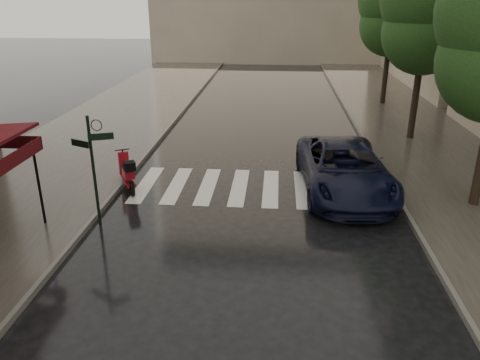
# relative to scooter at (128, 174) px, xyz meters

# --- Properties ---
(ground) EXTENTS (120.00, 120.00, 0.00)m
(ground) POSITION_rel_scooter_xyz_m (1.16, -5.54, -0.55)
(ground) COLOR black
(ground) RESTS_ON ground
(sidewalk_near) EXTENTS (6.00, 60.00, 0.12)m
(sidewalk_near) POSITION_rel_scooter_xyz_m (-3.34, 6.46, -0.49)
(sidewalk_near) COLOR #38332D
(sidewalk_near) RESTS_ON ground
(sidewalk_far) EXTENTS (5.50, 60.00, 0.12)m
(sidewalk_far) POSITION_rel_scooter_xyz_m (11.41, 6.46, -0.49)
(sidewalk_far) COLOR #38332D
(sidewalk_far) RESTS_ON ground
(curb_near) EXTENTS (0.12, 60.00, 0.16)m
(curb_near) POSITION_rel_scooter_xyz_m (-0.29, 6.46, -0.47)
(curb_near) COLOR #595651
(curb_near) RESTS_ON ground
(curb_far) EXTENTS (0.12, 60.00, 0.16)m
(curb_far) POSITION_rel_scooter_xyz_m (8.61, 6.46, -0.47)
(curb_far) COLOR #595651
(curb_far) RESTS_ON ground
(crosswalk) EXTENTS (7.85, 3.20, 0.01)m
(crosswalk) POSITION_rel_scooter_xyz_m (4.13, 0.46, -0.54)
(crosswalk) COLOR silver
(crosswalk) RESTS_ON ground
(signpost) EXTENTS (1.17, 0.29, 3.10)m
(signpost) POSITION_rel_scooter_xyz_m (-0.04, -2.54, 1.28)
(signpost) COLOR black
(signpost) RESTS_ON ground
(tree_mid) EXTENTS (3.80, 3.80, 8.34)m
(tree_mid) POSITION_rel_scooter_xyz_m (10.66, 6.46, 5.04)
(tree_mid) COLOR black
(tree_mid) RESTS_ON sidewalk_far
(tree_far) EXTENTS (3.80, 3.80, 8.16)m
(tree_far) POSITION_rel_scooter_xyz_m (10.86, 13.46, 4.91)
(tree_far) COLOR black
(tree_far) RESTS_ON sidewalk_far
(scooter) EXTENTS (1.01, 1.64, 1.18)m
(scooter) POSITION_rel_scooter_xyz_m (0.00, 0.00, 0.00)
(scooter) COLOR black
(scooter) RESTS_ON ground
(parked_car) EXTENTS (2.95, 5.83, 1.58)m
(parked_car) POSITION_rel_scooter_xyz_m (6.99, 0.38, 0.24)
(parked_car) COLOR black
(parked_car) RESTS_ON ground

